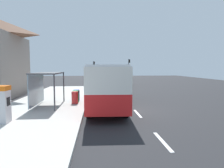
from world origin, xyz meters
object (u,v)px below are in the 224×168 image
at_px(sedan_near, 114,76).
at_px(ticket_machine, 2,104).
at_px(recycling_bin_green, 76,96).
at_px(recycling_bin_red, 75,98).
at_px(bus, 106,83).
at_px(bus_shelter, 44,80).
at_px(white_van, 123,77).
at_px(traffic_light_far_side, 94,67).
at_px(traffic_light_near_side, 129,66).
at_px(recycling_bin_blue, 77,95).

bearing_deg(sedan_near, ticket_machine, -102.54).
height_order(sedan_near, recycling_bin_green, sedan_near).
bearing_deg(ticket_machine, recycling_bin_red, 59.91).
height_order(bus, bus_shelter, bus).
distance_m(bus, ticket_machine, 7.61).
bearing_deg(sedan_near, bus_shelter, -102.72).
bearing_deg(recycling_bin_green, recycling_bin_red, -90.00).
bearing_deg(ticket_machine, recycling_bin_green, 62.85).
bearing_deg(white_van, bus, -101.32).
xyz_separation_m(white_van, ticket_machine, (-9.53, -24.64, -0.17)).
bearing_deg(traffic_light_far_side, traffic_light_near_side, -5.32).
distance_m(traffic_light_near_side, traffic_light_far_side, 8.64).
bearing_deg(recycling_bin_blue, ticket_machine, -114.70).
relative_size(recycling_bin_blue, traffic_light_far_side, 0.21).
distance_m(white_van, recycling_bin_blue, 18.97).
xyz_separation_m(sedan_near, recycling_bin_green, (-6.50, -37.16, -0.14)).
bearing_deg(traffic_light_near_side, sedan_near, 120.24).
relative_size(bus, sedan_near, 2.50).
distance_m(bus, traffic_light_far_side, 33.53).
height_order(sedan_near, recycling_bin_red, sedan_near).
xyz_separation_m(recycling_bin_blue, traffic_light_far_side, (1.10, 31.78, 2.42)).
height_order(white_van, sedan_near, white_van).
bearing_deg(bus, bus_shelter, -174.82).
relative_size(recycling_bin_green, traffic_light_near_side, 0.19).
height_order(recycling_bin_green, bus_shelter, bus_shelter).
xyz_separation_m(bus, ticket_machine, (-5.61, -5.09, -0.67)).
height_order(white_van, bus_shelter, bus_shelter).
bearing_deg(traffic_light_far_side, bus_shelter, -95.59).
distance_m(recycling_bin_red, recycling_bin_green, 0.70).
bearing_deg(sedan_near, bus, -96.00).
bearing_deg(traffic_light_near_side, recycling_bin_green, -107.02).
relative_size(white_van, sedan_near, 1.19).
height_order(recycling_bin_green, traffic_light_near_side, traffic_light_near_side).
bearing_deg(recycling_bin_red, traffic_light_near_side, 73.32).
bearing_deg(ticket_machine, recycling_bin_blue, 65.30).
distance_m(bus, sedan_near, 38.39).
distance_m(sedan_near, bus_shelter, 39.59).
distance_m(ticket_machine, bus_shelter, 4.84).
distance_m(bus, recycling_bin_blue, 3.24).
relative_size(white_van, recycling_bin_green, 5.53).
height_order(traffic_light_far_side, bus_shelter, traffic_light_far_side).
bearing_deg(sedan_near, recycling_bin_red, -99.74).
bearing_deg(traffic_light_far_side, sedan_near, 41.00).
xyz_separation_m(ticket_machine, bus_shelter, (0.91, 4.66, 0.93)).
bearing_deg(bus, recycling_bin_red, 173.00).
height_order(sedan_near, ticket_machine, ticket_machine).
bearing_deg(recycling_bin_blue, bus, -34.42).
distance_m(white_van, recycling_bin_red, 20.29).
xyz_separation_m(recycling_bin_red, recycling_bin_green, (0.00, 0.70, 0.00)).
relative_size(recycling_bin_blue, bus_shelter, 0.24).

